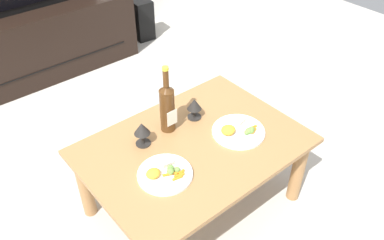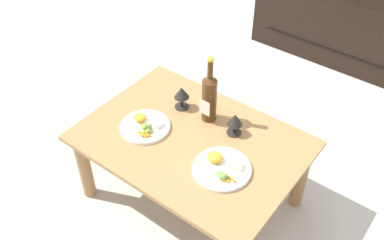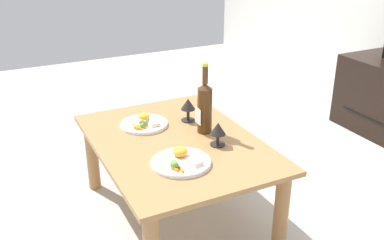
{
  "view_description": "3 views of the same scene",
  "coord_description": "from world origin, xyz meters",
  "px_view_note": "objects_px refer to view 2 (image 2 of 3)",
  "views": [
    {
      "loc": [
        -0.94,
        -1.12,
        1.77
      ],
      "look_at": [
        0.04,
        0.06,
        0.54
      ],
      "focal_mm": 37.3,
      "sensor_mm": 36.0,
      "label": 1
    },
    {
      "loc": [
        0.94,
        -1.22,
        1.94
      ],
      "look_at": [
        -0.01,
        0.01,
        0.56
      ],
      "focal_mm": 41.06,
      "sensor_mm": 36.0,
      "label": 2
    },
    {
      "loc": [
        1.79,
        -0.8,
        1.42
      ],
      "look_at": [
        0.01,
        0.09,
        0.55
      ],
      "focal_mm": 41.02,
      "sensor_mm": 36.0,
      "label": 3
    }
  ],
  "objects_px": {
    "goblet_right": "(235,121)",
    "dinner_plate_right": "(222,168)",
    "tv_stand": "(345,23)",
    "goblet_left": "(182,94)",
    "dinner_plate_left": "(145,126)",
    "wine_bottle": "(209,96)",
    "dining_table": "(192,150)"
  },
  "relations": [
    {
      "from": "goblet_right",
      "to": "dinner_plate_right",
      "type": "relative_size",
      "value": 0.44
    },
    {
      "from": "tv_stand",
      "to": "dinner_plate_right",
      "type": "distance_m",
      "value": 1.96
    },
    {
      "from": "goblet_left",
      "to": "dinner_plate_left",
      "type": "xyz_separation_m",
      "value": [
        -0.05,
        -0.24,
        -0.08
      ]
    },
    {
      "from": "wine_bottle",
      "to": "goblet_right",
      "type": "distance_m",
      "value": 0.18
    },
    {
      "from": "dining_table",
      "to": "dinner_plate_left",
      "type": "bearing_deg",
      "value": -161.89
    },
    {
      "from": "dinner_plate_right",
      "to": "goblet_left",
      "type": "bearing_deg",
      "value": 150.26
    },
    {
      "from": "wine_bottle",
      "to": "dinner_plate_left",
      "type": "distance_m",
      "value": 0.35
    },
    {
      "from": "goblet_right",
      "to": "wine_bottle",
      "type": "bearing_deg",
      "value": 175.14
    },
    {
      "from": "tv_stand",
      "to": "dinner_plate_left",
      "type": "xyz_separation_m",
      "value": [
        -0.29,
        -1.94,
        0.19
      ]
    },
    {
      "from": "goblet_left",
      "to": "goblet_right",
      "type": "height_order",
      "value": "goblet_left"
    },
    {
      "from": "dining_table",
      "to": "goblet_right",
      "type": "height_order",
      "value": "goblet_right"
    },
    {
      "from": "wine_bottle",
      "to": "dinner_plate_right",
      "type": "relative_size",
      "value": 1.36
    },
    {
      "from": "dinner_plate_right",
      "to": "tv_stand",
      "type": "bearing_deg",
      "value": 95.23
    },
    {
      "from": "dining_table",
      "to": "dinner_plate_right",
      "type": "bearing_deg",
      "value": -18.43
    },
    {
      "from": "wine_bottle",
      "to": "dinner_plate_right",
      "type": "distance_m",
      "value": 0.38
    },
    {
      "from": "dining_table",
      "to": "dinner_plate_left",
      "type": "relative_size",
      "value": 4.22
    },
    {
      "from": "dining_table",
      "to": "tv_stand",
      "type": "bearing_deg",
      "value": 88.39
    },
    {
      "from": "wine_bottle",
      "to": "dinner_plate_right",
      "type": "xyz_separation_m",
      "value": [
        0.25,
        -0.25,
        -0.13
      ]
    },
    {
      "from": "tv_stand",
      "to": "goblet_right",
      "type": "xyz_separation_m",
      "value": [
        0.09,
        -1.7,
        0.26
      ]
    },
    {
      "from": "tv_stand",
      "to": "dining_table",
      "type": "bearing_deg",
      "value": -91.61
    },
    {
      "from": "dinner_plate_left",
      "to": "dinner_plate_right",
      "type": "bearing_deg",
      "value": -0.05
    },
    {
      "from": "wine_bottle",
      "to": "dinner_plate_left",
      "type": "bearing_deg",
      "value": -129.68
    },
    {
      "from": "wine_bottle",
      "to": "goblet_right",
      "type": "relative_size",
      "value": 3.11
    },
    {
      "from": "dining_table",
      "to": "goblet_right",
      "type": "relative_size",
      "value": 9.01
    },
    {
      "from": "dining_table",
      "to": "goblet_left",
      "type": "bearing_deg",
      "value": 139.22
    },
    {
      "from": "wine_bottle",
      "to": "dinner_plate_right",
      "type": "bearing_deg",
      "value": -44.88
    },
    {
      "from": "wine_bottle",
      "to": "goblet_left",
      "type": "xyz_separation_m",
      "value": [
        -0.16,
        -0.01,
        -0.06
      ]
    },
    {
      "from": "wine_bottle",
      "to": "dinner_plate_left",
      "type": "relative_size",
      "value": 1.46
    },
    {
      "from": "tv_stand",
      "to": "goblet_right",
      "type": "bearing_deg",
      "value": -87.04
    },
    {
      "from": "wine_bottle",
      "to": "goblet_left",
      "type": "distance_m",
      "value": 0.17
    },
    {
      "from": "tv_stand",
      "to": "dinner_plate_right",
      "type": "relative_size",
      "value": 4.92
    },
    {
      "from": "dining_table",
      "to": "wine_bottle",
      "type": "relative_size",
      "value": 2.9
    }
  ]
}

